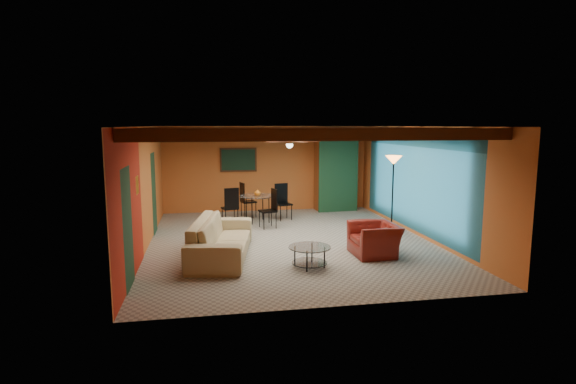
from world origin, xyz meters
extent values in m
cube|color=gray|center=(0.00, 0.00, 0.00)|extent=(6.50, 8.00, 0.01)
cube|color=silver|center=(0.00, 0.00, 2.70)|extent=(6.50, 8.00, 0.01)
cube|color=#BA612B|center=(0.00, 4.00, 1.35)|extent=(6.50, 0.02, 2.70)
cube|color=#A42112|center=(-3.25, 0.00, 1.35)|extent=(0.02, 8.00, 2.70)
cube|color=#2A657B|center=(3.25, 0.00, 1.35)|extent=(0.02, 8.00, 2.70)
imported|color=tan|center=(-1.63, -1.00, 0.40)|extent=(1.53, 2.88, 0.80)
imported|color=maroon|center=(1.56, -1.46, 0.34)|extent=(0.92, 1.05, 0.67)
cube|color=brown|center=(2.20, 3.70, 1.11)|extent=(1.31, 0.72, 2.22)
cube|color=black|center=(-0.90, 3.96, 1.65)|extent=(1.05, 0.03, 0.65)
imported|color=#26661E|center=(2.20, 3.70, 2.44)|extent=(0.40, 0.35, 0.44)
imported|color=orange|center=(-0.50, 2.27, 1.15)|extent=(0.24, 0.24, 0.19)
camera|label=1|loc=(-1.92, -10.32, 2.73)|focal=28.30mm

